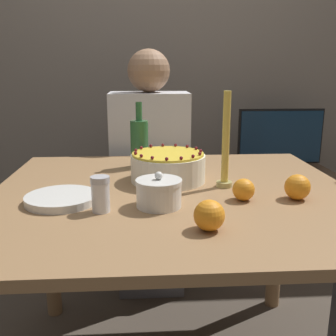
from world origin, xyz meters
TOP-DOWN VIEW (x-y plane):
  - wall_behind at (0.00, 1.40)m, footprint 8.00×0.05m
  - dining_table at (0.00, 0.00)m, footprint 1.21×1.10m
  - cake at (-0.01, 0.12)m, footprint 0.27×0.27m
  - sugar_bowl at (-0.06, -0.15)m, footprint 0.14×0.14m
  - sugar_shaker at (-0.22, -0.18)m, footprint 0.05×0.05m
  - plate_stack at (-0.35, -0.09)m, footprint 0.22×0.22m
  - candle at (0.18, 0.04)m, footprint 0.05×0.05m
  - bottle at (-0.11, 0.34)m, footprint 0.07×0.07m
  - orange_fruit_0 at (0.21, -0.11)m, footprint 0.07×0.07m
  - orange_fruit_1 at (0.06, -0.33)m, footprint 0.08×0.08m
  - orange_fruit_2 at (0.38, -0.11)m, footprint 0.08×0.08m
  - person_man_blue_shirt at (-0.07, 0.75)m, footprint 0.40×0.34m
  - side_cabinet at (0.74, 1.08)m, footprint 0.64×0.55m
  - tv_monitor at (0.74, 1.08)m, footprint 0.52×0.10m

SIDE VIEW (x-z plane):
  - side_cabinet at x=0.74m, z-range 0.00..0.56m
  - person_man_blue_shirt at x=-0.07m, z-range -0.08..1.19m
  - dining_table at x=0.00m, z-range 0.27..1.04m
  - tv_monitor at x=0.74m, z-range 0.56..0.94m
  - plate_stack at x=-0.35m, z-range 0.77..0.80m
  - orange_fruit_0 at x=0.21m, z-range 0.77..0.84m
  - orange_fruit_2 at x=0.38m, z-range 0.77..0.85m
  - orange_fruit_1 at x=0.06m, z-range 0.77..0.85m
  - sugar_bowl at x=-0.06m, z-range 0.76..0.87m
  - cake at x=-0.01m, z-range 0.77..0.88m
  - sugar_shaker at x=-0.22m, z-range 0.78..0.88m
  - bottle at x=-0.11m, z-range 0.74..1.01m
  - candle at x=0.18m, z-range 0.75..1.07m
  - wall_behind at x=0.00m, z-range 0.00..2.60m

